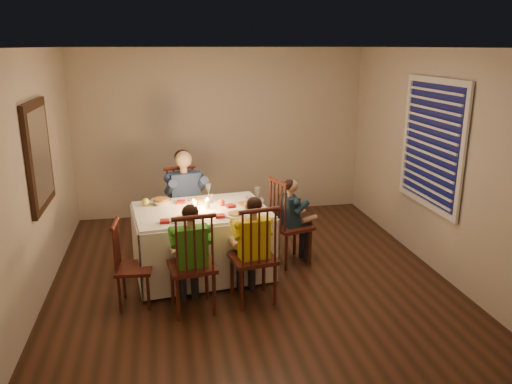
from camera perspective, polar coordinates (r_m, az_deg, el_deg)
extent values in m
plane|color=black|center=(5.92, -0.72, -9.88)|extent=(5.00, 5.00, 0.00)
cube|color=#B8AC9D|center=(5.55, -24.30, 1.15)|extent=(0.02, 5.00, 2.60)
cube|color=#B8AC9D|center=(6.26, 19.99, 3.22)|extent=(0.02, 5.00, 2.60)
cube|color=#B8AC9D|center=(7.89, -3.99, 6.73)|extent=(4.50, 0.02, 2.60)
plane|color=white|center=(5.31, -0.83, 16.18)|extent=(5.00, 5.00, 0.00)
cube|color=white|center=(5.81, -6.29, -2.14)|extent=(1.62, 1.24, 0.04)
cube|color=white|center=(6.44, -7.16, -3.88)|extent=(1.53, 0.20, 0.74)
cube|color=white|center=(5.45, -5.00, -7.70)|extent=(1.53, 0.20, 0.74)
cube|color=white|center=(6.12, 0.83, -4.85)|extent=(0.15, 1.11, 0.74)
cube|color=white|center=(5.85, -13.51, -6.35)|extent=(0.15, 1.11, 0.74)
cylinder|color=silver|center=(6.08, -6.89, -1.03)|extent=(0.29, 0.29, 0.02)
cylinder|color=silver|center=(5.44, -8.50, -3.19)|extent=(0.29, 0.29, 0.02)
cylinder|color=silver|center=(5.55, -2.33, -2.62)|extent=(0.29, 0.29, 0.02)
cylinder|color=silver|center=(5.89, -1.26, -1.48)|extent=(0.29, 0.29, 0.02)
cylinder|color=white|center=(5.77, -7.14, -1.56)|extent=(0.06, 0.06, 0.10)
cylinder|color=white|center=(5.80, -5.57, -1.41)|extent=(0.06, 0.06, 0.10)
sphere|color=#FFF243|center=(6.02, -12.49, -1.13)|extent=(0.09, 0.09, 0.09)
sphere|color=#ED5A13|center=(5.89, -3.98, -1.19)|extent=(0.08, 0.08, 0.08)
imported|color=silver|center=(6.04, -10.76, -1.12)|extent=(0.28, 0.28, 0.06)
cube|color=black|center=(5.78, -23.60, 3.85)|extent=(0.05, 0.95, 1.15)
cube|color=white|center=(5.78, -23.33, 3.87)|extent=(0.01, 0.78, 0.98)
cube|color=black|center=(6.29, 19.55, 5.20)|extent=(0.01, 1.20, 1.40)
cube|color=white|center=(6.29, 19.43, 5.20)|extent=(0.03, 1.34, 1.54)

